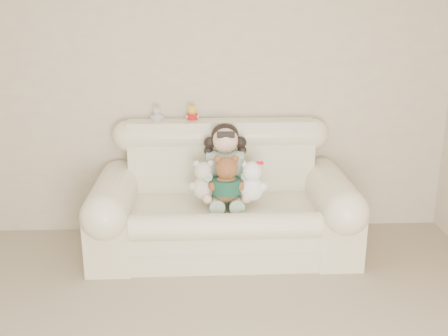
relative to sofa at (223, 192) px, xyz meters
The scene contains 8 objects.
wall_back 0.97m from the sofa, 117.09° to the left, with size 4.50×4.50×0.00m, color #C1AE99.
sofa is the anchor object (origin of this frame).
seated_child 0.24m from the sofa, 76.83° to the left, with size 0.39×0.47×0.64m, color #2D6F4B, non-canonical shape.
brown_teddy 0.26m from the sofa, 84.19° to the right, with size 0.28×0.21×0.43m, color brown, non-canonical shape.
white_cat 0.31m from the sofa, 34.42° to the right, with size 0.24×0.19×0.38m, color white, non-canonical shape.
cream_teddy 0.25m from the sofa, 149.27° to the right, with size 0.23×0.18×0.37m, color silver, non-canonical shape.
yellow_mini_bear 0.73m from the sofa, 123.20° to the left, with size 0.11×0.08×0.17m, color yellow, non-canonical shape.
grey_mini_plush 0.87m from the sofa, 145.59° to the left, with size 0.11×0.08×0.17m, color silver, non-canonical shape.
Camera 1 is at (0.07, -2.01, 1.96)m, focal length 42.63 mm.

